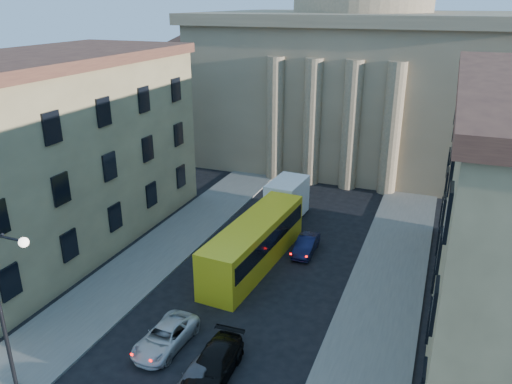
# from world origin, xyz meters

# --- Properties ---
(sidewalk_left) EXTENTS (5.00, 60.00, 0.15)m
(sidewalk_left) POSITION_xyz_m (-8.50, 18.00, 0.07)
(sidewalk_left) COLOR #5F5B57
(sidewalk_left) RESTS_ON ground
(sidewalk_right) EXTENTS (5.00, 60.00, 0.15)m
(sidewalk_right) POSITION_xyz_m (8.50, 18.00, 0.07)
(sidewalk_right) COLOR #5F5B57
(sidewalk_right) RESTS_ON ground
(church) EXTENTS (68.02, 28.76, 36.60)m
(church) POSITION_xyz_m (0.00, 55.47, 11.88)
(church) COLOR #836E51
(church) RESTS_ON ground
(building_left) EXTENTS (11.60, 26.60, 14.70)m
(building_left) POSITION_xyz_m (-17.00, 22.00, 7.42)
(building_left) COLOR tan
(building_left) RESTS_ON ground
(street_lamp) EXTENTS (2.62, 0.44, 8.83)m
(street_lamp) POSITION_xyz_m (-6.97, 8.00, 5.29)
(street_lamp) COLOR black
(street_lamp) RESTS_ON ground
(car_left_mid) EXTENTS (2.32, 4.72, 1.29)m
(car_left_mid) POSITION_xyz_m (-2.18, 13.55, 0.64)
(car_left_mid) COLOR silver
(car_left_mid) RESTS_ON ground
(car_right_mid) EXTENTS (2.24, 5.07, 1.45)m
(car_right_mid) POSITION_xyz_m (1.38, 12.35, 0.72)
(car_right_mid) COLOR black
(car_right_mid) RESTS_ON ground
(car_right_far) EXTENTS (1.69, 3.77, 1.26)m
(car_right_far) POSITION_xyz_m (0.95, 11.56, 0.63)
(car_right_far) COLOR #4D4C52
(car_right_far) RESTS_ON ground
(car_right_distant) EXTENTS (1.47, 3.94, 1.29)m
(car_right_distant) POSITION_xyz_m (2.06, 27.24, 0.64)
(car_right_distant) COLOR black
(car_right_distant) RESTS_ON ground
(city_bus) EXTENTS (3.62, 12.43, 3.46)m
(city_bus) POSITION_xyz_m (-0.97, 24.13, 1.86)
(city_bus) COLOR gold
(city_bus) RESTS_ON ground
(box_truck) EXTENTS (2.96, 6.66, 3.58)m
(box_truck) POSITION_xyz_m (-1.42, 32.02, 1.69)
(box_truck) COLOR white
(box_truck) RESTS_ON ground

